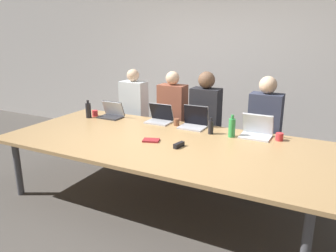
# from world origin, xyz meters

# --- Properties ---
(ground_plane) EXTENTS (24.00, 24.00, 0.00)m
(ground_plane) POSITION_xyz_m (0.00, 0.00, 0.00)
(ground_plane) COLOR #4C4742
(curtain_wall) EXTENTS (12.00, 0.06, 2.80)m
(curtain_wall) POSITION_xyz_m (0.00, 2.26, 1.40)
(curtain_wall) COLOR #BCB7B2
(curtain_wall) RESTS_ON ground_plane
(conference_table) EXTENTS (3.64, 1.68, 0.76)m
(conference_table) POSITION_xyz_m (0.00, 0.00, 0.72)
(conference_table) COLOR tan
(conference_table) RESTS_ON ground_plane
(laptop_far_right) EXTENTS (0.35, 0.27, 0.27)m
(laptop_far_right) POSITION_xyz_m (0.93, 0.64, 0.84)
(laptop_far_right) COLOR silver
(laptop_far_right) RESTS_ON conference_table
(person_far_right) EXTENTS (0.40, 0.24, 1.43)m
(person_far_right) POSITION_xyz_m (0.95, 1.03, 0.70)
(person_far_right) COLOR #2D2D38
(person_far_right) RESTS_ON ground_plane
(cup_far_right) EXTENTS (0.08, 0.08, 0.09)m
(cup_far_right) POSITION_xyz_m (1.20, 0.61, 0.81)
(cup_far_right) COLOR red
(cup_far_right) RESTS_ON conference_table
(bottle_far_right) EXTENTS (0.08, 0.08, 0.27)m
(bottle_far_right) POSITION_xyz_m (0.67, 0.49, 0.88)
(bottle_far_right) COLOR green
(bottle_far_right) RESTS_ON conference_table
(laptop_far_left) EXTENTS (0.33, 0.24, 0.24)m
(laptop_far_left) POSITION_xyz_m (-1.12, 0.59, 0.83)
(laptop_far_left) COLOR #333338
(laptop_far_left) RESTS_ON conference_table
(person_far_left) EXTENTS (0.40, 0.24, 1.40)m
(person_far_left) POSITION_xyz_m (-1.10, 1.12, 0.68)
(person_far_left) COLOR #2D2D38
(person_far_left) RESTS_ON ground_plane
(cup_far_left) EXTENTS (0.08, 0.08, 0.09)m
(cup_far_left) POSITION_xyz_m (-1.39, 0.54, 0.81)
(cup_far_left) COLOR red
(cup_far_left) RESTS_ON conference_table
(bottle_far_left) EXTENTS (0.08, 0.08, 0.26)m
(bottle_far_left) POSITION_xyz_m (-1.41, 0.42, 0.87)
(bottle_far_left) COLOR black
(bottle_far_left) RESTS_ON conference_table
(laptop_far_midleft) EXTENTS (0.34, 0.26, 0.26)m
(laptop_far_midleft) POSITION_xyz_m (-0.38, 0.68, 0.84)
(laptop_far_midleft) COLOR #B7B7BC
(laptop_far_midleft) RESTS_ON conference_table
(person_far_midleft) EXTENTS (0.40, 0.24, 1.41)m
(person_far_midleft) POSITION_xyz_m (-0.41, 1.11, 0.68)
(person_far_midleft) COLOR #2D2D38
(person_far_midleft) RESTS_ON ground_plane
(cup_far_midleft) EXTENTS (0.07, 0.07, 0.09)m
(cup_far_midleft) POSITION_xyz_m (-0.11, 0.63, 0.81)
(cup_far_midleft) COLOR brown
(cup_far_midleft) RESTS_ON conference_table
(laptop_far_center) EXTENTS (0.33, 0.27, 0.28)m
(laptop_far_center) POSITION_xyz_m (0.12, 0.67, 0.84)
(laptop_far_center) COLOR #B7B7BC
(laptop_far_center) RESTS_ON conference_table
(person_far_center) EXTENTS (0.40, 0.24, 1.44)m
(person_far_center) POSITION_xyz_m (0.13, 1.04, 0.71)
(person_far_center) COLOR #2D2D38
(person_far_center) RESTS_ON ground_plane
(bottle_far_center) EXTENTS (0.06, 0.06, 0.20)m
(bottle_far_center) POSITION_xyz_m (0.42, 0.49, 0.85)
(bottle_far_center) COLOR black
(bottle_far_center) RESTS_ON conference_table
(stapler) EXTENTS (0.07, 0.16, 0.05)m
(stapler) POSITION_xyz_m (0.27, -0.11, 0.79)
(stapler) COLOR black
(stapler) RESTS_ON conference_table
(notebook) EXTENTS (0.21, 0.18, 0.02)m
(notebook) POSITION_xyz_m (-0.09, -0.08, 0.77)
(notebook) COLOR maroon
(notebook) RESTS_ON conference_table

